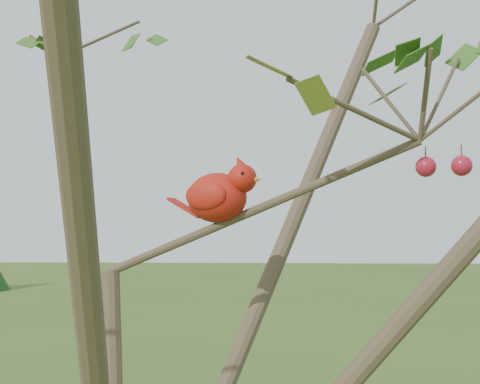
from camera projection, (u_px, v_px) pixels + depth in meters
The scene contains 3 objects.
crabapple_tree at pixel (135, 181), 1.21m from camera, with size 2.35×2.05×2.95m.
cardinal at pixel (220, 195), 1.30m from camera, with size 0.20×0.13×0.14m.
distant_trees at pixel (235, 247), 23.72m from camera, with size 41.93×11.93×3.10m.
Camera 1 is at (0.29, -1.21, 2.03)m, focal length 50.00 mm.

